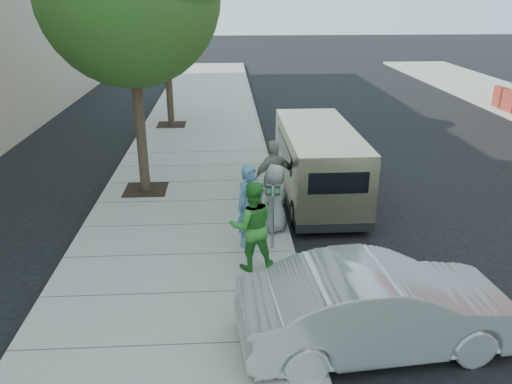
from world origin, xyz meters
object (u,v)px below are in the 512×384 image
(van, at_px, (317,162))
(sedan, at_px, (380,307))
(tree_far, at_px, (165,7))
(person_gray_shirt, at_px, (275,198))
(person_green_shirt, at_px, (252,226))
(parking_meter, at_px, (273,203))
(person_striped_polo, at_px, (274,178))
(person_officer, at_px, (250,206))

(van, bearing_deg, sedan, -91.10)
(tree_far, relative_size, person_gray_shirt, 3.96)
(person_gray_shirt, bearing_deg, person_green_shirt, 26.50)
(parking_meter, bearing_deg, person_gray_shirt, 84.62)
(parking_meter, xyz_separation_m, person_striped_polo, (0.19, 1.79, -0.11))
(parking_meter, height_order, person_gray_shirt, person_gray_shirt)
(tree_far, xyz_separation_m, person_officer, (2.80, -11.14, -3.80))
(parking_meter, distance_m, person_striped_polo, 1.80)
(tree_far, xyz_separation_m, parking_meter, (3.27, -11.33, -3.65))
(van, distance_m, person_officer, 3.60)
(person_green_shirt, relative_size, person_gray_shirt, 1.14)
(parking_meter, distance_m, sedan, 3.53)
(person_gray_shirt, bearing_deg, parking_meter, 38.18)
(person_green_shirt, xyz_separation_m, person_striped_polo, (0.68, 2.58, 0.04))
(parking_meter, height_order, sedan, parking_meter)
(tree_far, distance_m, person_officer, 12.10)
(van, height_order, person_striped_polo, person_striped_polo)
(person_green_shirt, bearing_deg, person_striped_polo, -110.60)
(sedan, xyz_separation_m, person_green_shirt, (-1.92, 2.40, 0.34))
(van, relative_size, sedan, 1.22)
(tree_far, bearing_deg, person_striped_polo, -70.11)
(tree_far, bearing_deg, person_officer, -75.91)
(sedan, xyz_separation_m, person_gray_shirt, (-1.29, 4.08, 0.22))
(parking_meter, xyz_separation_m, person_officer, (-0.47, 0.19, -0.15))
(tree_far, height_order, person_officer, tree_far)
(tree_far, bearing_deg, van, -59.52)
(van, bearing_deg, person_green_shirt, -117.12)
(tree_far, xyz_separation_m, van, (4.80, -8.15, -3.81))
(parking_meter, xyz_separation_m, van, (1.53, 3.18, -0.16))
(person_green_shirt, relative_size, person_striped_polo, 0.96)
(parking_meter, relative_size, person_striped_polo, 0.77)
(sedan, relative_size, person_officer, 2.42)
(van, relative_size, person_striped_polo, 2.81)
(van, height_order, sedan, van)
(person_officer, height_order, person_gray_shirt, person_officer)
(person_officer, distance_m, person_striped_polo, 1.73)
(tree_far, height_order, person_striped_polo, tree_far)
(tree_far, distance_m, sedan, 15.82)
(person_striped_polo, bearing_deg, person_gray_shirt, 62.15)
(sedan, relative_size, person_gray_shirt, 2.76)
(person_gray_shirt, relative_size, person_striped_polo, 0.84)
(parking_meter, relative_size, person_gray_shirt, 0.91)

